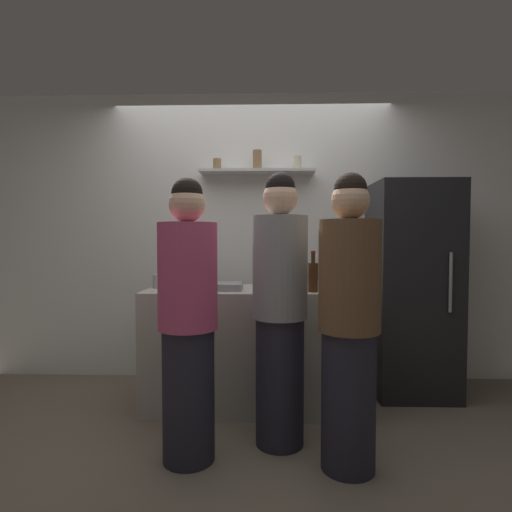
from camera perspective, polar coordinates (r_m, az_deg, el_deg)
ground_plane at (r=2.86m, az=-1.60°, el=-24.30°), size 5.28×5.28×0.00m
back_wall_assembly at (r=3.80m, az=-0.54°, el=2.72°), size 4.80×0.32×2.60m
refrigerator at (r=3.62m, az=20.89°, el=-4.27°), size 0.64×0.64×1.74m
counter at (r=3.21m, az=0.00°, el=-12.63°), size 1.66×0.61×0.90m
baking_pan at (r=3.07m, az=-5.14°, el=-4.25°), size 0.34×0.24×0.05m
utensil_holder at (r=3.24m, az=-13.27°, el=-3.41°), size 0.11×0.11×0.22m
wine_bottle_pale_glass at (r=2.87m, az=3.79°, el=-2.60°), size 0.08×0.08×0.33m
wine_bottle_amber_glass at (r=2.96m, az=7.96°, el=-2.79°), size 0.07×0.07×0.29m
wine_bottle_green_glass at (r=2.97m, az=10.89°, el=-2.84°), size 0.08×0.08×0.29m
water_bottle_plastic at (r=3.36m, az=6.53°, el=-2.35°), size 0.08×0.08×0.23m
person_grey_hoodie at (r=2.55m, az=3.36°, el=-7.66°), size 0.34×0.34×1.69m
person_pink_top at (r=2.41m, az=-9.47°, el=-9.14°), size 0.34×0.34×1.63m
person_brown_jacket at (r=2.34m, az=12.86°, el=-9.29°), size 0.34×0.34×1.65m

